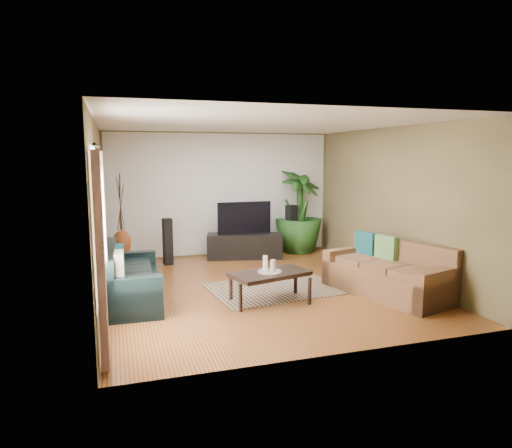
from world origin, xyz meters
name	(u,v)px	position (x,y,z in m)	size (l,w,h in m)	color
floor	(260,287)	(0.00, 0.00, 0.00)	(5.50, 5.50, 0.00)	brown
ceiling	(260,124)	(0.00, 0.00, 2.70)	(5.50, 5.50, 0.00)	white
wall_back	(222,194)	(0.00, 2.75, 1.35)	(5.00, 5.00, 0.00)	brown
wall_front	(338,235)	(0.00, -2.75, 1.35)	(5.00, 5.00, 0.00)	brown
wall_left	(99,213)	(-2.50, 0.00, 1.35)	(5.50, 5.50, 0.00)	brown
wall_right	(392,203)	(2.50, 0.00, 1.35)	(5.50, 5.50, 0.00)	brown
backwall_panel	(222,194)	(0.00, 2.74, 1.35)	(4.90, 4.90, 0.00)	white
window_pane	(97,226)	(-2.48, -1.60, 1.40)	(1.80, 1.80, 0.00)	white
curtain_near	(101,261)	(-2.43, -2.35, 1.15)	(0.08, 0.35, 2.20)	gray
curtain_far	(103,236)	(-2.43, -0.85, 1.15)	(0.08, 0.35, 2.20)	gray
curtain_rod	(97,146)	(-2.43, -1.60, 2.30)	(0.03, 0.03, 1.90)	black
sofa_left	(132,275)	(-2.07, -0.16, 0.42)	(1.86, 0.80, 0.85)	black
sofa_right	(387,269)	(1.80, -0.98, 0.42)	(2.02, 0.91, 0.85)	brown
area_rug	(275,288)	(0.23, -0.15, 0.01)	(2.12, 1.50, 0.01)	#9D7F5C
coffee_table	(270,287)	(-0.10, -0.79, 0.23)	(1.15, 0.63, 0.47)	black
candle_tray	(270,271)	(-0.10, -0.79, 0.48)	(0.35, 0.35, 0.02)	gray
candle_tall	(265,263)	(-0.16, -0.76, 0.60)	(0.07, 0.07, 0.23)	white
candle_mid	(273,266)	(-0.06, -0.83, 0.57)	(0.07, 0.07, 0.18)	beige
candle_short	(273,265)	(-0.03, -0.73, 0.56)	(0.07, 0.07, 0.15)	beige
tv_stand	(245,246)	(0.37, 2.21, 0.27)	(1.60, 0.48, 0.53)	black
television	(244,218)	(0.37, 2.23, 0.88)	(1.17, 0.06, 0.69)	black
speaker_left	(168,242)	(-1.27, 2.12, 0.47)	(0.17, 0.19, 0.94)	black
speaker_right	(291,229)	(1.56, 2.50, 0.54)	(0.20, 0.22, 1.08)	black
potted_plant	(299,211)	(1.75, 2.50, 0.95)	(1.07, 1.07, 1.90)	#1C4517
plant_pot	(298,246)	(1.75, 2.50, 0.14)	(0.35, 0.35, 0.27)	black
pedestal	(123,261)	(-2.17, 1.85, 0.19)	(0.38, 0.38, 0.38)	gray
vase	(122,243)	(-2.17, 1.85, 0.55)	(0.34, 0.34, 0.48)	brown
side_table	(119,269)	(-2.25, 0.97, 0.25)	(0.48, 0.48, 0.51)	#985631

